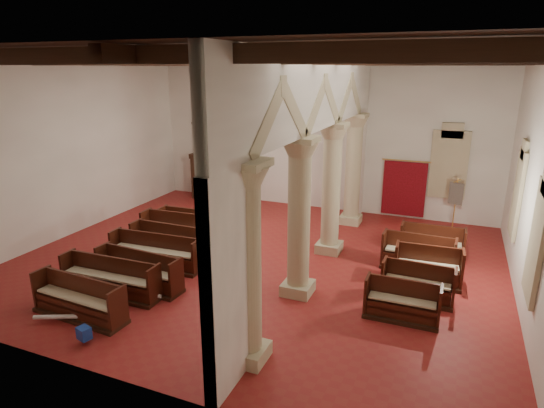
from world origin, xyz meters
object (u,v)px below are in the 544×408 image
Objects in this scene: pipe_organ at (215,168)px; aisle_pew_0 at (402,307)px; nave_pew_0 at (79,305)px; lectern at (220,195)px; processional_banner at (453,217)px.

pipe_organ is 2.58× the size of aisle_pew_0.
nave_pew_0 is 7.49m from aisle_pew_0.
pipe_organ is 1.76× the size of nave_pew_0.
lectern reaches higher than aisle_pew_0.
pipe_organ is 9.95m from processional_banner.
aisle_pew_0 is at bearing -19.39° from lectern.
processional_banner is at bearing 80.86° from aisle_pew_0.
aisle_pew_0 is at bearing -76.69° from processional_banner.
pipe_organ is at bearing -165.00° from processional_banner.
pipe_organ is 2.10× the size of processional_banner.
pipe_organ reaches higher than lectern.
aisle_pew_0 is (6.95, 2.78, -0.01)m from nave_pew_0.
processional_banner is 0.84× the size of nave_pew_0.
lectern is 0.66× the size of processional_banner.
aisle_pew_0 is (8.93, -7.27, -1.05)m from pipe_organ.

